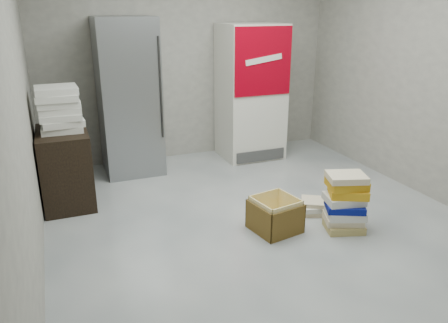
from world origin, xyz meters
name	(u,v)px	position (x,y,z in m)	size (l,w,h in m)	color
ground	(271,231)	(0.00, 0.00, 0.00)	(5.00, 5.00, 0.00)	#BABBB6
room_shell	(280,34)	(0.00, 0.00, 1.80)	(4.04, 5.04, 2.82)	#A39F93
steel_fridge	(129,97)	(-0.90, 2.13, 0.95)	(0.70, 0.72, 1.90)	#989BA0
coke_cooler	(251,92)	(0.75, 2.12, 0.90)	(0.80, 0.73, 1.80)	silver
wood_shelf	(66,167)	(-1.73, 1.40, 0.40)	(0.50, 0.80, 0.80)	black
supply_box_stack	(60,109)	(-1.72, 1.40, 1.03)	(0.44, 0.44, 0.45)	white
phonebook_stack_main	(345,202)	(0.65, -0.21, 0.28)	(0.45, 0.40, 0.56)	tan
phonebook_stack_side	(318,206)	(0.62, 0.18, 0.07)	(0.40, 0.37, 0.14)	beige
cardboard_box	(275,217)	(0.04, 0.02, 0.13)	(0.47, 0.47, 0.32)	yellow
bucket_lid	(266,207)	(0.16, 0.42, 0.04)	(0.31, 0.31, 0.08)	#F3AE10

